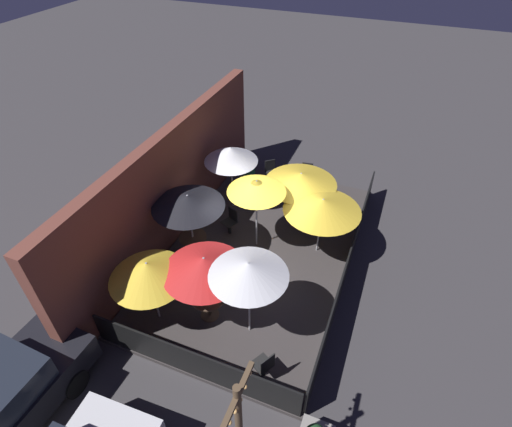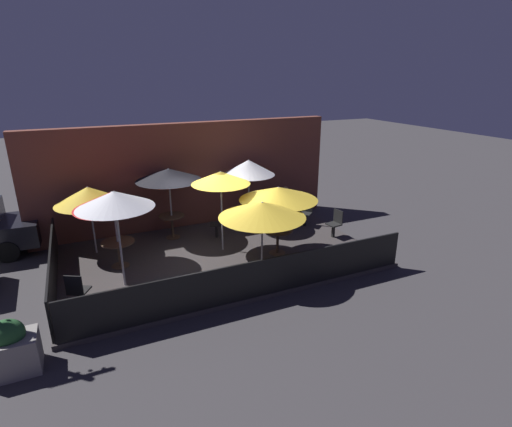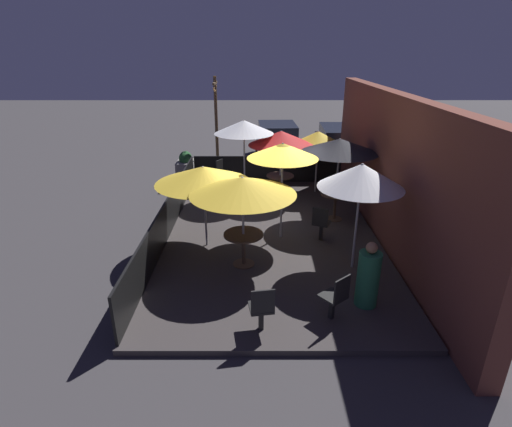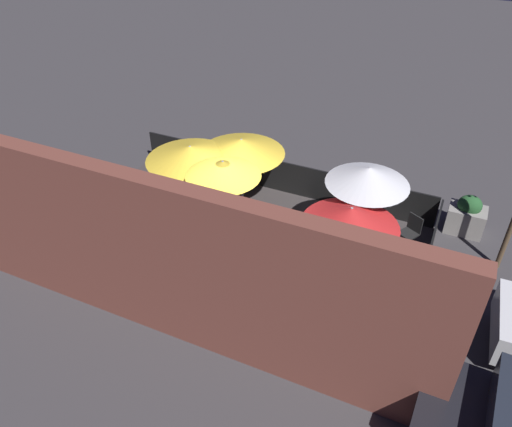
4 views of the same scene
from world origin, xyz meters
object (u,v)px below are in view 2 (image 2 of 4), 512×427
at_px(patio_chair_2, 335,223).
at_px(planter_box, 10,350).
at_px(patio_chair_0, 306,212).
at_px(patron_0, 285,206).
at_px(patio_umbrella_0, 169,175).
at_px(dining_table_0, 172,220).
at_px(patio_umbrella_4, 249,167).
at_px(patio_chair_3, 78,290).
at_px(patio_chair_1, 218,223).
at_px(patio_umbrella_5, 262,210).
at_px(patio_umbrella_1, 113,200).
at_px(dining_table_1, 118,247).
at_px(patio_umbrella_7, 221,178).
at_px(patio_umbrella_6, 89,195).
at_px(patio_umbrella_3, 115,200).
at_px(dining_table_2, 278,234).
at_px(patio_umbrella_2, 278,193).

bearing_deg(patio_chair_2, planter_box, 7.79).
bearing_deg(patio_chair_0, patron_0, -95.05).
xyz_separation_m(patio_umbrella_0, dining_table_0, (-0.00, -0.00, -1.51)).
bearing_deg(patio_umbrella_4, patio_chair_3, -149.48).
height_order(dining_table_0, patio_chair_1, patio_chair_1).
xyz_separation_m(patio_umbrella_5, planter_box, (-5.71, -1.42, -1.44)).
relative_size(patio_umbrella_1, dining_table_1, 2.44).
distance_m(patio_umbrella_1, patio_chair_3, 2.65).
distance_m(patio_umbrella_7, dining_table_1, 3.42).
xyz_separation_m(dining_table_1, planter_box, (-2.28, -3.41, -0.23)).
height_order(patio_umbrella_0, planter_box, patio_umbrella_0).
bearing_deg(planter_box, patio_umbrella_6, 69.52).
height_order(dining_table_0, patio_chair_2, patio_chair_2).
height_order(patio_chair_2, patron_0, patron_0).
bearing_deg(dining_table_1, patio_umbrella_3, -91.36).
relative_size(patio_umbrella_5, dining_table_0, 2.75).
distance_m(patio_umbrella_6, dining_table_1, 1.80).
relative_size(dining_table_2, patio_chair_0, 0.95).
distance_m(patio_umbrella_0, patio_chair_2, 5.56).
relative_size(patio_umbrella_4, dining_table_0, 2.88).
distance_m(patio_umbrella_2, patio_umbrella_6, 5.44).
relative_size(patio_umbrella_0, patio_umbrella_2, 1.02).
bearing_deg(patron_0, patio_umbrella_4, 55.97).
xyz_separation_m(patio_umbrella_2, planter_box, (-6.66, -2.35, -1.50)).
relative_size(dining_table_1, planter_box, 0.81).
bearing_deg(patio_umbrella_2, patio_umbrella_0, 135.73).
distance_m(patio_umbrella_2, patio_umbrella_3, 4.43).
bearing_deg(dining_table_0, patio_umbrella_6, -174.88).
bearing_deg(patio_umbrella_0, patio_umbrella_6, -174.88).
xyz_separation_m(patio_umbrella_2, patio_chair_1, (-1.19, 1.89, -1.36)).
height_order(dining_table_1, patron_0, patron_0).
relative_size(patio_umbrella_4, dining_table_1, 2.67).
bearing_deg(patio_chair_0, dining_table_2, 0.00).
relative_size(dining_table_2, patio_chair_2, 0.97).
height_order(patio_chair_1, patio_chair_3, patio_chair_3).
height_order(patio_umbrella_7, patron_0, patio_umbrella_7).
bearing_deg(patio_umbrella_4, patio_umbrella_7, -135.45).
bearing_deg(patio_umbrella_7, patron_0, 26.36).
distance_m(patio_umbrella_4, patio_umbrella_5, 3.54).
bearing_deg(patio_chair_0, dining_table_1, -34.57).
distance_m(dining_table_1, planter_box, 4.11).
distance_m(patio_umbrella_0, dining_table_2, 3.88).
distance_m(dining_table_1, dining_table_2, 4.51).
bearing_deg(patio_umbrella_2, patio_umbrella_3, -178.81).
bearing_deg(patio_chair_1, dining_table_2, 145.80).
distance_m(patio_umbrella_7, patio_chair_2, 4.15).
xyz_separation_m(patio_umbrella_0, patio_chair_1, (1.37, -0.60, -1.61)).
height_order(patio_umbrella_1, dining_table_1, patio_umbrella_1).
height_order(patio_umbrella_1, patio_umbrella_7, patio_umbrella_7).
xyz_separation_m(patio_umbrella_7, patron_0, (2.91, 1.44, -1.68)).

